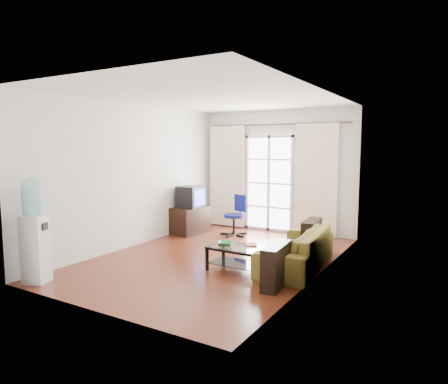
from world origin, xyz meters
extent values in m
plane|color=maroon|center=(0.00, 0.00, 0.00)|extent=(5.20, 5.20, 0.00)
plane|color=white|center=(0.00, 0.00, 2.70)|extent=(5.20, 5.20, 0.00)
cube|color=white|center=(0.00, 2.60, 1.35)|extent=(3.60, 0.02, 2.70)
cube|color=white|center=(0.00, -2.60, 1.35)|extent=(3.60, 0.02, 2.70)
cube|color=white|center=(-1.80, 0.00, 1.35)|extent=(0.02, 5.20, 2.70)
cube|color=white|center=(1.80, 0.00, 1.35)|extent=(0.02, 5.20, 2.70)
cube|color=white|center=(-0.15, 2.56, 1.07)|extent=(1.01, 0.02, 2.04)
cube|color=white|center=(-0.15, 2.54, 1.07)|extent=(1.16, 0.06, 2.15)
cylinder|color=#4C3F2D|center=(0.00, 2.50, 2.38)|extent=(3.30, 0.04, 0.04)
cube|color=#FCEECB|center=(-1.20, 2.48, 1.20)|extent=(0.90, 0.07, 2.35)
cube|color=#FCEECB|center=(0.95, 2.48, 1.20)|extent=(0.90, 0.07, 2.35)
cube|color=gray|center=(0.80, 2.50, 0.33)|extent=(0.64, 0.12, 0.64)
imported|color=brown|center=(1.37, 0.27, 0.29)|extent=(2.15, 1.14, 0.59)
cube|color=silver|center=(0.70, -0.43, 0.37)|extent=(0.94, 0.56, 0.01)
cube|color=black|center=(0.70, -0.43, 0.11)|extent=(0.88, 0.50, 0.01)
cube|color=black|center=(0.26, -0.65, 0.19)|extent=(0.04, 0.04, 0.37)
cube|color=black|center=(1.13, -0.67, 0.19)|extent=(0.04, 0.04, 0.37)
cube|color=black|center=(0.27, -0.18, 0.19)|extent=(0.04, 0.04, 0.37)
cube|color=black|center=(1.14, -0.20, 0.19)|extent=(0.04, 0.04, 0.37)
imported|color=#388630|center=(0.47, -0.44, 0.41)|extent=(0.36, 0.36, 0.06)
imported|color=maroon|center=(0.74, -0.30, 0.39)|extent=(0.39, 0.40, 0.02)
cube|color=black|center=(0.46, -0.48, 0.39)|extent=(0.19, 0.09, 0.02)
cube|color=black|center=(-1.50, 1.37, 0.29)|extent=(0.63, 0.86, 0.58)
cube|color=black|center=(-1.48, 1.38, 0.81)|extent=(0.46, 0.50, 0.46)
cube|color=#0C19E5|center=(-1.25, 1.38, 0.81)|extent=(0.02, 0.40, 0.34)
cube|color=black|center=(-1.68, 1.38, 0.81)|extent=(0.14, 0.34, 0.30)
cylinder|color=black|center=(-0.57, 1.68, 0.22)|extent=(0.05, 0.05, 0.44)
cylinder|color=navy|center=(-0.57, 1.68, 0.43)|extent=(0.42, 0.42, 0.07)
cube|color=navy|center=(-0.51, 1.86, 0.69)|extent=(0.34, 0.16, 0.36)
cube|color=silver|center=(-1.50, -2.32, 0.48)|extent=(0.39, 0.39, 0.95)
cylinder|color=#88C1D2|center=(-1.50, -2.32, 1.14)|extent=(0.29, 0.29, 0.38)
sphere|color=#88C1D2|center=(-1.50, -2.32, 1.33)|extent=(0.29, 0.29, 0.29)
cube|color=black|center=(-1.37, -2.26, 0.80)|extent=(0.08, 0.13, 0.10)
camera|label=1|loc=(3.53, -5.66, 1.89)|focal=32.00mm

